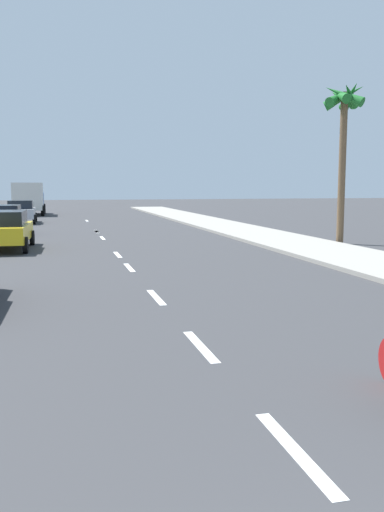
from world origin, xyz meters
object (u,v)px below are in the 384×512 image
(parked_car_yellow, at_px, (4,229))
(parked_car_silver, at_px, (21,211))
(parked_car_blue, at_px, (6,219))
(palm_tree_far, at_px, (344,114))
(delivery_truck, at_px, (29,198))

(parked_car_yellow, height_order, parked_car_silver, same)
(parked_car_blue, distance_m, palm_tree_far, 17.52)
(parked_car_yellow, xyz_separation_m, parked_car_silver, (-0.26, 16.15, -0.00))
(parked_car_yellow, distance_m, parked_car_silver, 16.15)
(delivery_truck, bearing_deg, parked_car_yellow, -89.06)
(parked_car_silver, relative_size, delivery_truck, 0.68)
(parked_car_blue, relative_size, palm_tree_far, 0.56)
(palm_tree_far, bearing_deg, delivery_truck, 117.17)
(parked_car_yellow, xyz_separation_m, palm_tree_far, (14.23, -1.23, 4.79))
(parked_car_blue, relative_size, parked_car_silver, 0.93)
(parked_car_silver, xyz_separation_m, palm_tree_far, (14.49, -17.37, 4.79))
(parked_car_yellow, bearing_deg, delivery_truck, 92.91)
(parked_car_silver, relative_size, palm_tree_far, 0.60)
(parked_car_yellow, height_order, palm_tree_far, palm_tree_far)
(parked_car_silver, height_order, delivery_truck, delivery_truck)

